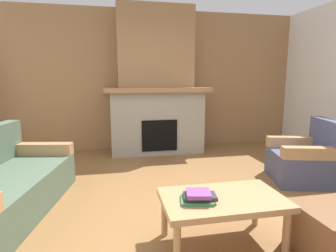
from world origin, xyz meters
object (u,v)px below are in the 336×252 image
(couch, at_px, (0,187))
(ottoman, at_px, (334,233))
(fireplace, at_px, (156,91))
(armchair, at_px, (305,160))
(coffee_table, at_px, (223,203))

(couch, relative_size, ottoman, 3.70)
(fireplace, bearing_deg, ottoman, -76.49)
(armchair, distance_m, ottoman, 1.74)
(fireplace, relative_size, ottoman, 5.19)
(coffee_table, relative_size, ottoman, 1.92)
(couch, distance_m, coffee_table, 2.25)
(armchair, height_order, ottoman, armchair)
(armchair, bearing_deg, coffee_table, -145.25)
(fireplace, distance_m, armchair, 2.78)
(couch, height_order, armchair, same)
(armchair, bearing_deg, ottoman, -121.08)
(armchair, bearing_deg, fireplace, 131.10)
(couch, xyz_separation_m, ottoman, (2.81, -1.31, -0.09))
(couch, xyz_separation_m, coffee_table, (2.02, -0.99, 0.09))
(couch, distance_m, ottoman, 3.10)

